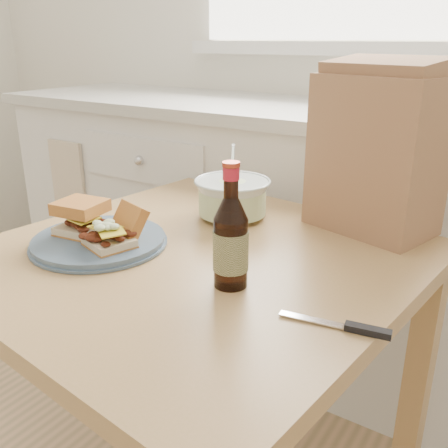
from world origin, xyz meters
The scene contains 9 objects.
cabinet_run centered at (0.00, 1.70, 0.47)m, with size 2.50×0.64×0.94m.
dining_table centered at (0.11, 0.89, 0.62)m, with size 0.96×0.96×0.72m.
plate centered at (-0.09, 0.81, 0.73)m, with size 0.29×0.29×0.02m, color #485D74.
sandwich_left centered at (-0.14, 0.81, 0.78)m, with size 0.11×0.11×0.07m.
sandwich_right centered at (-0.04, 0.81, 0.77)m, with size 0.12×0.15×0.08m.
coleslaw_bowl centered at (0.06, 1.12, 0.77)m, with size 0.19×0.19×0.19m.
beer_bottle centered at (0.25, 0.81, 0.81)m, with size 0.07×0.07×0.23m.
knife centered at (0.50, 0.78, 0.73)m, with size 0.18×0.04×0.01m.
paper_bag centered at (0.37, 1.24, 0.90)m, with size 0.27×0.18×0.36m, color #976C49.
Camera 1 is at (0.70, 0.11, 1.16)m, focal length 40.00 mm.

